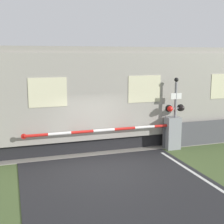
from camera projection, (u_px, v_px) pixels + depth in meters
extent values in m
plane|color=#4C6033|center=(106.00, 169.00, 11.08)|extent=(80.00, 80.00, 0.00)
cube|color=gray|center=(86.00, 145.00, 13.95)|extent=(36.00, 3.20, 0.03)
cube|color=#595451|center=(90.00, 148.00, 13.27)|extent=(36.00, 0.08, 0.10)
cube|color=#595451|center=(82.00, 139.00, 14.62)|extent=(36.00, 0.08, 0.10)
cube|color=black|center=(132.00, 135.00, 14.58)|extent=(13.23, 2.30, 0.60)
cube|color=#9E998E|center=(132.00, 92.00, 14.21)|extent=(14.38, 2.70, 3.47)
cube|color=gray|center=(133.00, 50.00, 13.88)|extent=(14.09, 2.49, 0.24)
cube|color=beige|center=(145.00, 89.00, 12.89)|extent=(1.44, 0.02, 1.11)
cube|color=beige|center=(48.00, 92.00, 11.69)|extent=(1.44, 0.02, 1.11)
cube|color=gray|center=(173.00, 133.00, 13.31)|extent=(0.60, 0.44, 1.40)
cylinder|color=gray|center=(173.00, 125.00, 13.25)|extent=(0.16, 0.16, 0.18)
cylinder|color=red|center=(164.00, 126.00, 13.12)|extent=(0.88, 0.11, 0.11)
cylinder|color=white|center=(145.00, 127.00, 12.85)|extent=(0.88, 0.11, 0.11)
cylinder|color=red|center=(125.00, 129.00, 12.58)|extent=(0.88, 0.11, 0.11)
cylinder|color=white|center=(104.00, 130.00, 12.32)|extent=(0.88, 0.11, 0.11)
cylinder|color=red|center=(82.00, 132.00, 12.05)|extent=(0.88, 0.11, 0.11)
cylinder|color=white|center=(60.00, 134.00, 11.78)|extent=(0.88, 0.11, 0.11)
cylinder|color=red|center=(36.00, 135.00, 11.52)|extent=(0.88, 0.11, 0.11)
cylinder|color=red|center=(24.00, 136.00, 11.38)|extent=(0.20, 0.02, 0.20)
cylinder|color=gray|center=(175.00, 116.00, 13.11)|extent=(0.11, 0.11, 2.88)
cube|color=gray|center=(175.00, 108.00, 13.05)|extent=(0.67, 0.07, 0.07)
sphere|color=red|center=(170.00, 109.00, 12.92)|extent=(0.24, 0.24, 0.24)
sphere|color=black|center=(182.00, 108.00, 13.08)|extent=(0.24, 0.24, 0.24)
cylinder|color=black|center=(169.00, 108.00, 13.02)|extent=(0.30, 0.06, 0.30)
cylinder|color=black|center=(180.00, 108.00, 13.19)|extent=(0.30, 0.06, 0.30)
cube|color=white|center=(176.00, 96.00, 12.92)|extent=(0.49, 0.02, 0.25)
sphere|color=black|center=(176.00, 80.00, 12.83)|extent=(0.18, 0.18, 0.18)
cube|color=#4C4C51|center=(204.00, 133.00, 13.95)|extent=(4.14, 0.06, 1.10)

